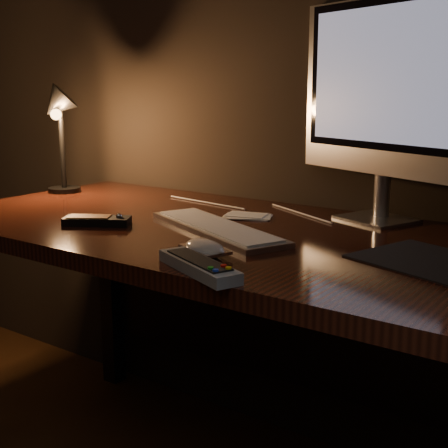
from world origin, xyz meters
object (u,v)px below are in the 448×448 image
Objects in this scene: tv_remote at (199,266)px; desk_lamp at (58,120)px; monitor at (382,91)px; desk at (243,272)px; keyboard at (217,228)px; media_remote at (97,220)px; mouse at (205,250)px.

desk_lamp is at bearing 177.03° from tv_remote.
monitor reaches higher than desk_lamp.
monitor is (0.26, 0.22, 0.45)m from desk.
desk_lamp is (-0.89, 0.43, 0.22)m from tv_remote.
monitor reaches higher than keyboard.
desk_lamp reaches higher than media_remote.
media_remote is 0.49m from tv_remote.
keyboard is at bearing 4.30° from desk_lamp.
desk is 4.59× the size of desk_lamp.
mouse reaches higher than keyboard.
monitor is at bearing 93.91° from mouse.
keyboard is 2.01× the size of tv_remote.
monitor reaches higher than tv_remote.
monitor is 1.58× the size of desk_lamp.
media_remote is at bearing -15.31° from desk_lamp.
monitor reaches higher than media_remote.
media_remote reaches higher than desk.
tv_remote is at bearing -77.14° from monitor.
monitor reaches higher than desk.
monitor is at bearing 75.18° from keyboard.
desk is at bearing 7.73° from media_remote.
desk is 2.91× the size of monitor.
tv_remote reaches higher than keyboard.
media_remote is 0.55m from desk_lamp.
monitor reaches higher than mouse.
desk is 0.39m from media_remote.
desk is at bearing 135.73° from tv_remote.
media_remote reaches higher than keyboard.
media_remote is at bearing -119.49° from monitor.
tv_remote is at bearing -35.91° from keyboard.
mouse is 0.67× the size of media_remote.
monitor is 3.21× the size of media_remote.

